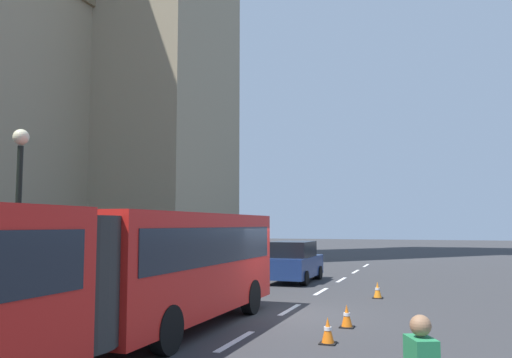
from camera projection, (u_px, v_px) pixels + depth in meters
The scene contains 8 objects.
ground_plane at pixel (282, 314), 15.22m from camera, with size 160.00×160.00×0.00m, color #333335.
lane_centre_marking at pixel (290, 310), 16.00m from camera, with size 39.00×0.16×0.01m.
articulated_bus at pixel (52, 275), 9.01m from camera, with size 17.23×2.54×2.90m.
sedan_lead at pixel (294, 262), 23.90m from camera, with size 4.40×1.86×1.85m.
traffic_cone_west at pixel (328, 331), 11.44m from camera, with size 0.36×0.36×0.58m.
traffic_cone_middle at pixel (347, 316), 13.26m from camera, with size 0.36×0.36×0.58m.
traffic_cone_east at pixel (378, 290), 18.51m from camera, with size 0.36×0.36×0.58m.
street_lamp at pixel (18, 209), 14.24m from camera, with size 0.44×0.44×5.27m.
Camera 1 is at (-14.90, -4.36, 2.62)m, focal length 36.42 mm.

